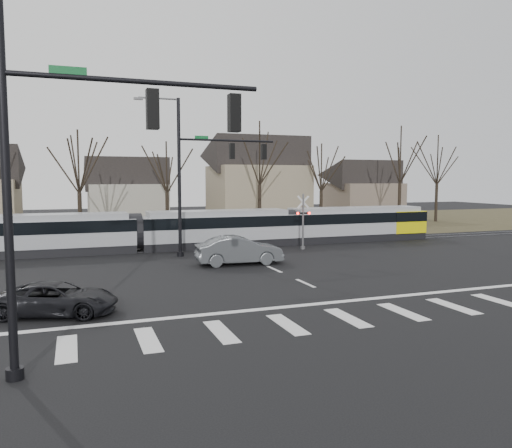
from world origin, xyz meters
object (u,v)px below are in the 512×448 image
object	(u,v)px
sedan	(239,250)
suv	(57,299)
rail_crossing_signal	(303,223)
tram	(216,227)

from	to	relation	value
sedan	suv	distance (m)	12.79
suv	rail_crossing_signal	size ratio (longest dim) A/B	1.20
rail_crossing_signal	tram	bearing A→B (deg)	150.16
tram	rail_crossing_signal	xyz separation A→B (m)	(5.59, -3.21, 0.40)
sedan	rail_crossing_signal	bearing A→B (deg)	-50.62
sedan	tram	bearing A→B (deg)	-1.69
sedan	rail_crossing_signal	distance (m)	7.86
sedan	rail_crossing_signal	size ratio (longest dim) A/B	1.31
tram	rail_crossing_signal	size ratio (longest dim) A/B	9.01
tram	sedan	bearing A→B (deg)	-95.57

